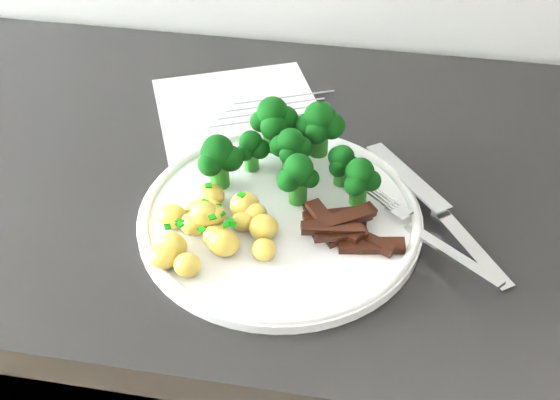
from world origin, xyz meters
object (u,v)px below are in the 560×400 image
knife (451,228)px  counter (322,397)px  potatoes (211,227)px  fork (433,239)px  plate (280,215)px  beef_strips (342,228)px  broccoli (291,145)px  recipe_paper (247,130)px

knife → counter: bearing=150.6°
potatoes → fork: 0.22m
plate → counter: bearing=56.6°
beef_strips → fork: size_ratio=0.79×
beef_strips → potatoes: bearing=-169.5°
broccoli → counter: bearing=17.4°
counter → knife: 0.47m
broccoli → knife: 0.19m
beef_strips → knife: size_ratio=0.53×
knife → plate: bearing=-176.4°
plate → broccoli: bearing=89.5°
beef_strips → knife: beef_strips is taller
fork → knife: size_ratio=0.67×
potatoes → knife: bearing=13.2°
recipe_paper → knife: bearing=-30.0°
counter → broccoli: broccoli is taller
recipe_paper → beef_strips: bearing=-52.2°
counter → broccoli: size_ratio=12.05×
fork → broccoli: bearing=152.0°
potatoes → fork: potatoes is taller
recipe_paper → broccoli: size_ratio=1.76×
recipe_paper → beef_strips: 0.22m
recipe_paper → plate: bearing=-65.9°
counter → fork: 0.48m
counter → recipe_paper: 0.47m
potatoes → beef_strips: (0.13, 0.02, -0.00)m
recipe_paper → fork: bearing=-37.3°
recipe_paper → plate: size_ratio=1.16×
plate → fork: bearing=-6.9°
recipe_paper → fork: 0.29m
recipe_paper → knife: size_ratio=1.66×
plate → broccoli: broccoli is taller
broccoli → beef_strips: bearing=-52.2°
beef_strips → fork: 0.09m
recipe_paper → broccoli: 0.12m
recipe_paper → fork: fork is taller
plate → beef_strips: beef_strips is taller
fork → potatoes: bearing=-173.4°
counter → recipe_paper: bearing=149.4°
plate → knife: 0.18m
broccoli → potatoes: 0.13m
plate → beef_strips: 0.07m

